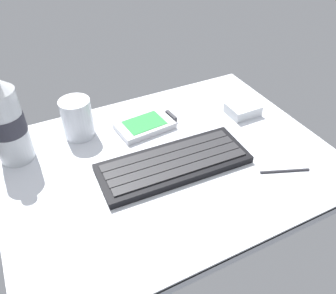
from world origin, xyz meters
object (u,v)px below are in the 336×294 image
keyboard (172,164)px  charger_block (243,109)px  stylus_pen (285,170)px  handheld_device (147,124)px  juice_cup (77,120)px  water_bottle (5,120)px

keyboard → charger_block: 24.58cm
charger_block → stylus_pen: size_ratio=0.74×
stylus_pen → handheld_device: bearing=146.8°
handheld_device → juice_cup: juice_cup is taller
keyboard → handheld_device: keyboard is taller
water_bottle → stylus_pen: bearing=-31.3°
handheld_device → stylus_pen: handheld_device is taller
water_bottle → charger_block: water_bottle is taller
keyboard → water_bottle: 31.81cm
juice_cup → stylus_pen: 42.74cm
juice_cup → handheld_device: bearing=-15.9°
juice_cup → keyboard: bearing=-54.0°
stylus_pen → keyboard: bearing=171.2°
keyboard → handheld_device: bearing=86.2°
stylus_pen → water_bottle: bearing=170.3°
water_bottle → stylus_pen: water_bottle is taller
keyboard → handheld_device: 14.00cm
handheld_device → water_bottle: 28.35cm
handheld_device → charger_block: charger_block is taller
keyboard → charger_block: (22.92, 8.87, 0.39)cm
handheld_device → keyboard: bearing=-93.8°
charger_block → stylus_pen: charger_block is taller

